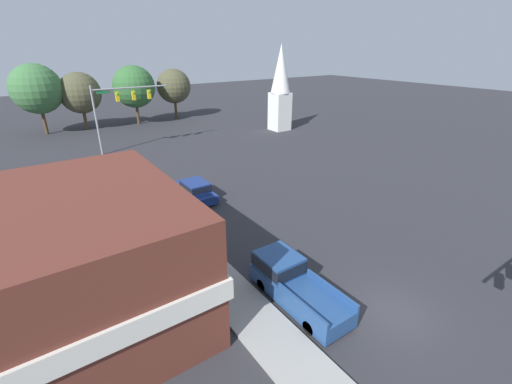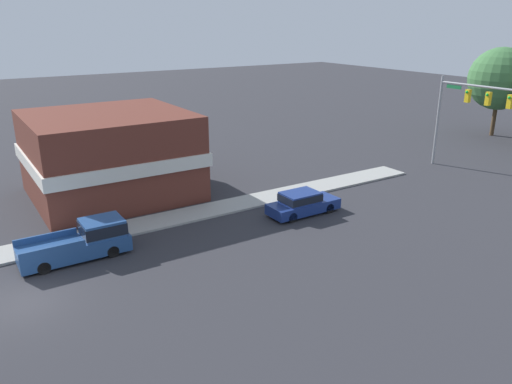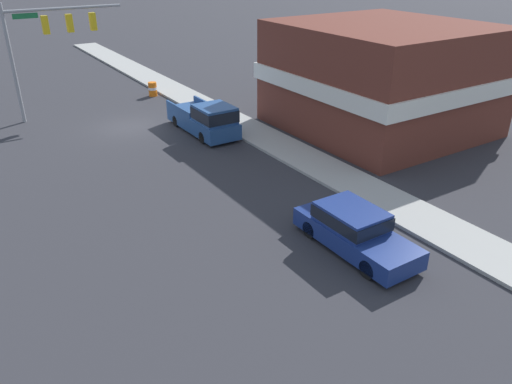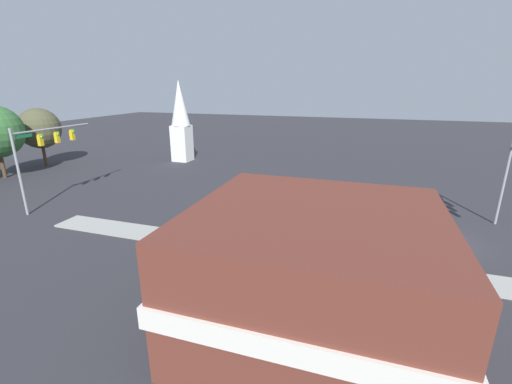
{
  "view_description": "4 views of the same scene",
  "coord_description": "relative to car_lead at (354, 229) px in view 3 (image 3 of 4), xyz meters",
  "views": [
    {
      "loc": [
        -12.57,
        -6.63,
        11.65
      ],
      "look_at": [
        -0.85,
        10.24,
        2.8
      ],
      "focal_mm": 24.0,
      "sensor_mm": 36.0,
      "label": 1
    },
    {
      "loc": [
        22.21,
        -1.71,
        12.11
      ],
      "look_at": [
        0.21,
        12.32,
        3.1
      ],
      "focal_mm": 35.0,
      "sensor_mm": 36.0,
      "label": 2
    },
    {
      "loc": [
        9.22,
        28.28,
        9.77
      ],
      "look_at": [
        0.66,
        15.02,
        2.01
      ],
      "focal_mm": 35.0,
      "sensor_mm": 36.0,
      "label": 3
    },
    {
      "loc": [
        -26.3,
        6.22,
        11.13
      ],
      "look_at": [
        -1.08,
        14.5,
        2.79
      ],
      "focal_mm": 24.0,
      "sensor_mm": 36.0,
      "label": 4
    }
  ],
  "objects": [
    {
      "name": "pickup_truck_parked",
      "position": [
        -1.31,
        -13.64,
        0.15
      ],
      "size": [
        1.97,
        5.66,
        1.93
      ],
      "color": "black",
      "rests_on": "ground"
    },
    {
      "name": "corner_brick_building",
      "position": [
        -10.49,
        -9.28,
        2.21
      ],
      "size": [
        10.49,
        11.0,
        6.01
      ],
      "color": "brown",
      "rests_on": "ground"
    },
    {
      "name": "ground_plane",
      "position": [
        2.0,
        -17.31,
        -0.8
      ],
      "size": [
        200.0,
        200.0,
        0.0
      ],
      "primitive_type": "plane",
      "color": "#2D2D33"
    },
    {
      "name": "sidewalk_curb",
      "position": [
        -3.7,
        -17.31,
        -0.73
      ],
      "size": [
        2.4,
        60.0,
        0.14
      ],
      "color": "#9E9E99",
      "rests_on": "ground"
    },
    {
      "name": "car_lead",
      "position": [
        0.0,
        0.0,
        0.0
      ],
      "size": [
        1.88,
        4.89,
        1.53
      ],
      "color": "black",
      "rests_on": "ground"
    },
    {
      "name": "construction_barrel",
      "position": [
        -1.9,
        -23.19,
        -0.29
      ],
      "size": [
        0.62,
        0.62,
        1.0
      ],
      "color": "orange",
      "rests_on": "ground"
    },
    {
      "name": "near_signal_assembly",
      "position": [
        4.83,
        -21.85,
        4.32
      ],
      "size": [
        6.97,
        0.49,
        6.98
      ],
      "color": "gray",
      "rests_on": "ground"
    }
  ]
}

